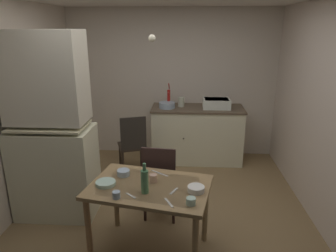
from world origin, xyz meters
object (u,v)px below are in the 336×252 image
at_px(chair_far_side, 161,180).
at_px(serving_bowl_wide, 196,189).
at_px(mug_dark, 153,178).
at_px(hutch_cabinet, 52,134).
at_px(sink_basin, 216,103).
at_px(glass_bottle, 145,181).
at_px(hand_pump, 169,96).
at_px(dining_table, 150,195).
at_px(mixing_bowl_counter, 167,105).
at_px(chair_by_counter, 133,144).

bearing_deg(chair_far_side, serving_bowl_wide, -60.98).
bearing_deg(mug_dark, serving_bowl_wide, -21.94).
distance_m(hutch_cabinet, chair_far_side, 1.36).
xyz_separation_m(sink_basin, glass_bottle, (-0.85, -2.47, -0.13)).
distance_m(hand_pump, dining_table, 2.42).
height_order(mixing_bowl_counter, glass_bottle, glass_bottle).
xyz_separation_m(hutch_cabinet, serving_bowl_wide, (1.64, -0.73, -0.24)).
bearing_deg(sink_basin, mixing_bowl_counter, -176.44).
height_order(hutch_cabinet, sink_basin, hutch_cabinet).
bearing_deg(dining_table, chair_by_counter, 105.11).
relative_size(hutch_cabinet, sink_basin, 4.93).
bearing_deg(mixing_bowl_counter, chair_by_counter, -131.22).
bearing_deg(glass_bottle, hand_pump, 88.46).
bearing_deg(serving_bowl_wide, hand_pump, 99.10).
bearing_deg(sink_basin, chair_by_counter, -154.81).
xyz_separation_m(hutch_cabinet, glass_bottle, (1.17, -0.78, -0.14)).
bearing_deg(chair_by_counter, mug_dark, -73.30).
bearing_deg(mixing_bowl_counter, chair_far_side, -88.84).
xyz_separation_m(chair_by_counter, mug_dark, (0.50, -1.65, 0.29)).
distance_m(chair_by_counter, mug_dark, 1.75).
height_order(sink_basin, chair_far_side, sink_basin).
distance_m(hutch_cabinet, chair_by_counter, 1.41).
xyz_separation_m(sink_basin, serving_bowl_wide, (-0.38, -2.43, -0.23)).
height_order(hand_pump, glass_bottle, hand_pump).
bearing_deg(dining_table, mug_dark, 68.86).
bearing_deg(hutch_cabinet, sink_basin, 39.96).
xyz_separation_m(hutch_cabinet, sink_basin, (2.02, 1.70, -0.01)).
relative_size(dining_table, chair_by_counter, 1.32).
xyz_separation_m(hutch_cabinet, hand_pump, (1.24, 1.74, 0.08)).
bearing_deg(mixing_bowl_counter, hutch_cabinet, -126.57).
bearing_deg(hand_pump, chair_far_side, -89.62).
xyz_separation_m(dining_table, glass_bottle, (-0.02, -0.14, 0.22)).
bearing_deg(sink_basin, glass_bottle, -108.94).
distance_m(chair_far_side, mug_dark, 0.60).
distance_m(sink_basin, hand_pump, 0.79).
relative_size(mixing_bowl_counter, chair_by_counter, 0.28).
bearing_deg(mixing_bowl_counter, sink_basin, 3.56).
bearing_deg(mixing_bowl_counter, hand_pump, 76.81).
xyz_separation_m(hand_pump, chair_by_counter, (-0.51, -0.65, -0.60)).
distance_m(sink_basin, serving_bowl_wide, 2.47).
bearing_deg(serving_bowl_wide, mug_dark, 158.06).
distance_m(sink_basin, chair_by_counter, 1.51).
height_order(hutch_cabinet, chair_by_counter, hutch_cabinet).
xyz_separation_m(chair_far_side, serving_bowl_wide, (0.38, -0.69, 0.28)).
bearing_deg(hutch_cabinet, mug_dark, -24.69).
relative_size(sink_basin, mixing_bowl_counter, 1.68).
relative_size(hutch_cabinet, serving_bowl_wide, 13.92).
relative_size(hutch_cabinet, glass_bottle, 7.50).
relative_size(mixing_bowl_counter, dining_table, 0.21).
distance_m(hutch_cabinet, dining_table, 1.41).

